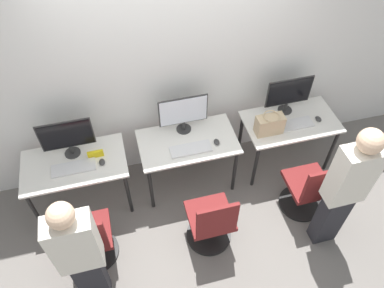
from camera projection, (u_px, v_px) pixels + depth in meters
name	position (u px, v px, depth m)	size (l,w,h in m)	color
ground_plane	(195.00, 200.00, 4.34)	(20.00, 20.00, 0.00)	slate
wall_back	(177.00, 65.00, 3.76)	(12.00, 0.05, 2.80)	silver
desk_left	(76.00, 169.00, 3.87)	(1.05, 0.60, 0.71)	silver
monitor_left	(67.00, 137.00, 3.70)	(0.53, 0.16, 0.45)	#2D2D2D
keyboard_left	(74.00, 168.00, 3.75)	(0.44, 0.16, 0.02)	silver
mouse_left	(102.00, 162.00, 3.79)	(0.06, 0.09, 0.03)	#333333
office_chair_left	(90.00, 241.00, 3.62)	(0.48, 0.48, 0.88)	black
person_left	(80.00, 254.00, 3.03)	(0.36, 0.20, 1.54)	#232328
desk_center	(188.00, 146.00, 4.07)	(1.05, 0.60, 0.71)	silver
monitor_center	(183.00, 113.00, 3.93)	(0.53, 0.16, 0.45)	#2D2D2D
keyboard_center	(191.00, 149.00, 3.91)	(0.44, 0.16, 0.02)	silver
mouse_center	(217.00, 142.00, 3.97)	(0.06, 0.09, 0.03)	#333333
office_chair_center	(211.00, 223.00, 3.75)	(0.48, 0.48, 0.88)	black
desk_right	(290.00, 126.00, 4.27)	(1.05, 0.60, 0.71)	silver
monitor_right	(289.00, 94.00, 4.13)	(0.53, 0.16, 0.45)	#2D2D2D
keyboard_right	(294.00, 124.00, 4.15)	(0.44, 0.16, 0.02)	silver
mouse_right	(318.00, 119.00, 4.20)	(0.06, 0.09, 0.03)	#333333
office_chair_right	(309.00, 190.00, 4.01)	(0.48, 0.48, 0.88)	black
person_right	(345.00, 188.00, 3.38)	(0.36, 0.22, 1.64)	#232328
handbag	(270.00, 124.00, 4.01)	(0.30, 0.18, 0.25)	tan
placard_left	(95.00, 154.00, 3.83)	(0.16, 0.03, 0.08)	yellow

